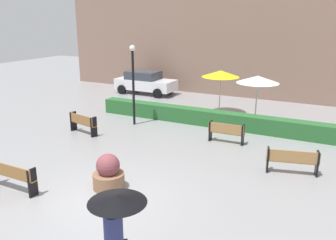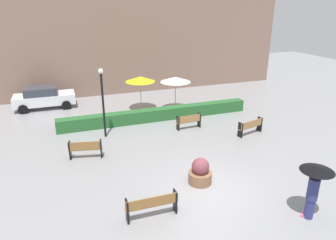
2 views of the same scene
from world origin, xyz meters
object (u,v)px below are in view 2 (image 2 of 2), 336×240
Objects in this scene: bench_near_left at (152,205)px; planter_pot at (200,172)px; bench_far_left at (85,148)px; lamp_post at (103,96)px; patio_umbrella_yellow at (140,79)px; bench_back_row at (189,121)px; parked_car at (44,97)px; bench_far_right at (251,126)px; patio_umbrella_white at (176,79)px; pedestrian_with_umbrella at (314,183)px.

bench_near_left is 1.66× the size of planter_pot.
bench_far_left is 5.70m from bench_near_left.
planter_pot is at bearing -64.43° from lamp_post.
lamp_post reaches higher than patio_umbrella_yellow.
bench_back_row is at bearing 71.02° from planter_pot.
parked_car reaches higher than bench_back_row.
bench_back_row is 0.37× the size of parked_car.
patio_umbrella_white is (-2.60, 5.40, 1.74)m from bench_far_right.
planter_pot is (2.59, 1.51, -0.06)m from bench_near_left.
bench_near_left is at bearing -75.60° from parked_car.
bench_near_left is at bearing -103.34° from patio_umbrella_yellow.
bench_far_right is 0.45× the size of lamp_post.
parked_car is at bearing 118.86° from pedestrian_with_umbrella.
bench_far_left is at bearing 137.79° from planter_pot.
parked_car is (-9.00, 16.33, -0.57)m from pedestrian_with_umbrella.
bench_far_right is 0.88× the size of pedestrian_with_umbrella.
planter_pot is at bearing -64.05° from parked_car.
patio_umbrella_yellow is at bearing 89.12° from planter_pot.
bench_near_left is 0.48× the size of lamp_post.
planter_pot is at bearing -104.70° from patio_umbrella_white.
planter_pot is (-1.97, -5.74, -0.02)m from bench_back_row.
bench_far_right is at bearing -64.30° from patio_umbrella_white.
pedestrian_with_umbrella is 4.41m from planter_pot.
bench_far_left reaches higher than bench_near_left.
pedestrian_with_umbrella is at bearing -51.39° from planter_pot.
bench_near_left is 12.03m from patio_umbrella_yellow.
parked_car is at bearing 104.40° from bench_near_left.
bench_near_left is 14.94m from parked_car.
bench_back_row is at bearing -67.24° from patio_umbrella_yellow.
bench_near_left is at bearing -149.78° from planter_pot.
patio_umbrella_yellow is at bearing -24.03° from parked_car.
bench_back_row is 0.89× the size of bench_far_right.
bench_far_right is at bearing -39.26° from parked_car.
patio_umbrella_white reaches higher than patio_umbrella_yellow.
lamp_post is 1.61× the size of patio_umbrella_white.
parked_car is at bearing 156.20° from patio_umbrella_white.
bench_far_left is at bearing -119.61° from lamp_post.
bench_back_row is 5.34m from lamp_post.
parked_car is at bearing 138.92° from bench_back_row.
lamp_post is at bearing 60.39° from bench_far_left.
patio_umbrella_yellow is at bearing 127.28° from bench_far_right.
lamp_post is at bearing 162.41° from bench_far_right.
bench_far_right is at bearing 72.06° from pedestrian_with_umbrella.
parked_car is at bearing 115.95° from planter_pot.
bench_far_left is 10.15m from pedestrian_with_umbrella.
patio_umbrella_white is (4.98, 10.63, 1.72)m from bench_near_left.
patio_umbrella_yellow is at bearing 53.99° from bench_far_left.
bench_near_left is at bearing -72.34° from bench_far_left.
patio_umbrella_white reaches higher than bench_back_row.
lamp_post reaches higher than patio_umbrella_white.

